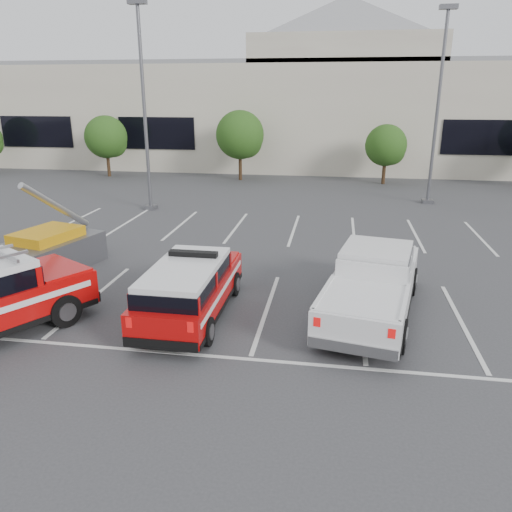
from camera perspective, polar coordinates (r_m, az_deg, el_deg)
The scene contains 11 objects.
ground at distance 14.56m, azimuth 1.22°, elevation -6.19°, with size 120.00×120.00×0.00m, color #38383A.
stall_markings at distance 18.72m, azimuth 3.14°, elevation -0.53°, with size 23.00×15.00×0.01m, color silver.
convention_building at distance 45.04m, azimuth 7.40°, elevation 16.46°, with size 60.00×16.99×13.20m.
tree_left at distance 39.08m, azimuth -16.61°, elevation 12.75°, with size 3.07×3.07×4.42m.
tree_mid_left at distance 35.93m, azimuth -1.68°, elevation 13.49°, with size 3.37×3.37×4.85m.
tree_mid_right at distance 35.50m, azimuth 14.76°, elevation 11.98°, with size 2.77×2.77×3.99m.
light_pole_left at distance 26.99m, azimuth -12.64°, elevation 16.06°, with size 0.90×0.60×10.24m.
light_pole_mid at distance 29.60m, azimuth 20.04°, elevation 15.59°, with size 0.90×0.60×10.24m.
fire_chief_suv at distance 13.98m, azimuth -7.52°, elevation -4.15°, with size 1.89×5.12×1.80m.
white_pickup at distance 14.40m, azimuth 13.11°, elevation -3.78°, with size 3.22×6.35×1.86m.
utility_rig at distance 19.15m, azimuth -23.00°, elevation 0.45°, with size 3.96×3.99×3.23m.
Camera 1 is at (1.81, -13.13, 6.03)m, focal length 35.00 mm.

